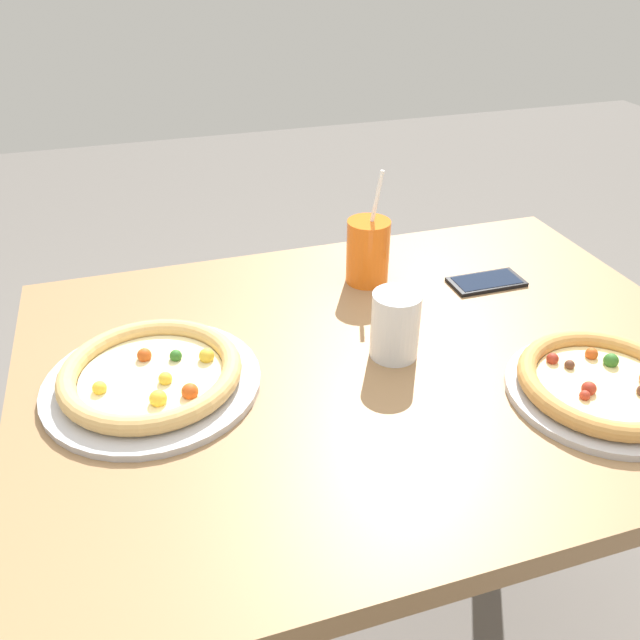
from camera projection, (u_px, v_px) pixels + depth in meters
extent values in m
plane|color=#66605B|center=(362.00, 617.00, 1.50)|extent=(8.00, 8.00, 0.00)
cube|color=#936D47|center=(376.00, 364.00, 1.11)|extent=(1.19, 0.88, 0.04)
cylinder|color=brown|center=(100.00, 448.00, 1.47)|extent=(0.07, 0.07, 0.71)
cylinder|color=brown|center=(499.00, 368.00, 1.73)|extent=(0.07, 0.07, 0.71)
cylinder|color=#B7B7BC|center=(602.00, 392.00, 1.00)|extent=(0.29, 0.29, 0.01)
cylinder|color=#EFD68C|center=(603.00, 386.00, 1.00)|extent=(0.20, 0.20, 0.01)
torus|color=#C68C47|center=(605.00, 381.00, 0.99)|extent=(0.26, 0.26, 0.03)
sphere|color=brown|center=(570.00, 365.00, 1.03)|extent=(0.02, 0.02, 0.02)
sphere|color=#BF4C19|center=(592.00, 354.00, 1.05)|extent=(0.02, 0.02, 0.02)
sphere|color=#2D6623|center=(611.00, 361.00, 1.03)|extent=(0.02, 0.02, 0.02)
sphere|color=maroon|center=(589.00, 389.00, 0.97)|extent=(0.02, 0.02, 0.02)
sphere|color=maroon|center=(553.00, 359.00, 1.04)|extent=(0.02, 0.02, 0.02)
sphere|color=maroon|center=(585.00, 396.00, 0.96)|extent=(0.02, 0.02, 0.02)
cylinder|color=#B7B7BC|center=(153.00, 383.00, 1.02)|extent=(0.34, 0.34, 0.01)
cylinder|color=beige|center=(152.00, 377.00, 1.02)|extent=(0.22, 0.22, 0.01)
torus|color=tan|center=(151.00, 372.00, 1.01)|extent=(0.29, 0.29, 0.03)
sphere|color=gold|center=(158.00, 399.00, 0.95)|extent=(0.03, 0.03, 0.03)
sphere|color=gold|center=(166.00, 380.00, 0.99)|extent=(0.02, 0.02, 0.02)
sphere|color=#2D6623|center=(176.00, 356.00, 1.05)|extent=(0.02, 0.02, 0.02)
sphere|color=#BF4C19|center=(144.00, 355.00, 1.05)|extent=(0.02, 0.02, 0.02)
sphere|color=gold|center=(207.00, 356.00, 1.04)|extent=(0.02, 0.02, 0.02)
sphere|color=gold|center=(99.00, 388.00, 0.97)|extent=(0.02, 0.02, 0.02)
sphere|color=#BF4C19|center=(190.00, 391.00, 0.97)|extent=(0.03, 0.03, 0.03)
cylinder|color=orange|center=(368.00, 252.00, 1.29)|extent=(0.09, 0.09, 0.13)
cylinder|color=white|center=(376.00, 200.00, 1.23)|extent=(0.03, 0.01, 0.12)
cylinder|color=silver|center=(395.00, 325.00, 1.07)|extent=(0.08, 0.08, 0.12)
cube|color=white|center=(392.00, 309.00, 1.04)|extent=(0.04, 0.04, 0.03)
cube|color=white|center=(390.00, 311.00, 1.05)|extent=(0.04, 0.04, 0.03)
cube|color=black|center=(486.00, 282.00, 1.31)|extent=(0.15, 0.07, 0.01)
cube|color=#192338|center=(487.00, 280.00, 1.31)|extent=(0.13, 0.06, 0.00)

